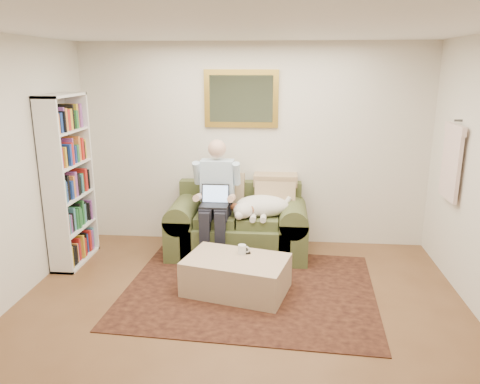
# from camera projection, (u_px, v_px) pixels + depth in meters

# --- Properties ---
(room_shell) EXTENTS (4.51, 5.00, 2.61)m
(room_shell) POSITION_uv_depth(u_px,v_px,m) (237.00, 187.00, 4.00)
(room_shell) COLOR brown
(room_shell) RESTS_ON ground
(rug) EXTENTS (2.73, 2.24, 0.01)m
(rug) POSITION_uv_depth(u_px,v_px,m) (250.00, 289.00, 4.98)
(rug) COLOR black
(rug) RESTS_ON room_shell
(sofa) EXTENTS (1.71, 0.87, 1.03)m
(sofa) POSITION_uv_depth(u_px,v_px,m) (238.00, 231.00, 5.89)
(sofa) COLOR #4A592F
(sofa) RESTS_ON room_shell
(seated_man) EXTENTS (0.56, 0.81, 1.44)m
(seated_man) POSITION_uv_depth(u_px,v_px,m) (216.00, 201.00, 5.65)
(seated_man) COLOR #8CB6D8
(seated_man) RESTS_ON sofa
(laptop) EXTENTS (0.33, 0.26, 0.24)m
(laptop) POSITION_uv_depth(u_px,v_px,m) (215.00, 200.00, 5.57)
(laptop) COLOR black
(laptop) RESTS_ON seated_man
(sleeping_dog) EXTENTS (0.71, 0.44, 0.26)m
(sleeping_dog) POSITION_uv_depth(u_px,v_px,m) (262.00, 206.00, 5.68)
(sleeping_dog) COLOR white
(sleeping_dog) RESTS_ON sofa
(ottoman) EXTENTS (1.16, 0.89, 0.38)m
(ottoman) POSITION_uv_depth(u_px,v_px,m) (236.00, 275.00, 4.88)
(ottoman) COLOR tan
(ottoman) RESTS_ON room_shell
(coffee_mug) EXTENTS (0.08, 0.08, 0.10)m
(coffee_mug) POSITION_uv_depth(u_px,v_px,m) (242.00, 249.00, 4.94)
(coffee_mug) COLOR white
(coffee_mug) RESTS_ON ottoman
(tv_remote) EXTENTS (0.10, 0.16, 0.02)m
(tv_remote) POSITION_uv_depth(u_px,v_px,m) (246.00, 251.00, 5.01)
(tv_remote) COLOR black
(tv_remote) RESTS_ON ottoman
(bookshelf) EXTENTS (0.28, 0.80, 2.00)m
(bookshelf) POSITION_uv_depth(u_px,v_px,m) (68.00, 181.00, 5.46)
(bookshelf) COLOR white
(bookshelf) RESTS_ON room_shell
(wall_mirror) EXTENTS (0.94, 0.04, 0.72)m
(wall_mirror) POSITION_uv_depth(u_px,v_px,m) (241.00, 99.00, 5.89)
(wall_mirror) COLOR gold
(wall_mirror) RESTS_ON room_shell
(hanging_shirt) EXTENTS (0.06, 0.52, 0.90)m
(hanging_shirt) POSITION_uv_depth(u_px,v_px,m) (452.00, 158.00, 4.99)
(hanging_shirt) COLOR #F7DBCC
(hanging_shirt) RESTS_ON room_shell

